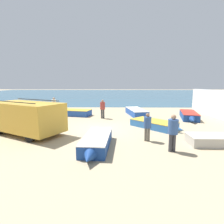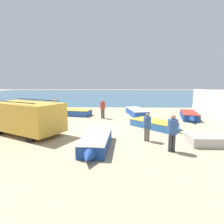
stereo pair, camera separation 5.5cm
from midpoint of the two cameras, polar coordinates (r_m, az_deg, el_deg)
The scene contains 13 objects.
ground_plane at distance 12.74m, azimuth -4.36°, elevation -5.56°, with size 200.00×200.00×0.00m, color tan.
sea_water at distance 64.36m, azimuth 0.02°, elevation 6.15°, with size 120.00×80.00×0.01m, color #33607A.
parked_van at distance 12.50m, azimuth -26.30°, elevation -1.36°, with size 5.44×4.22×2.20m.
fishing_rowboat_0 at distance 8.98m, azimuth -5.27°, elevation -9.78°, with size 1.46×4.15×0.62m.
fishing_rowboat_1 at distance 13.39m, azimuth 13.64°, elevation -3.89°, with size 3.49×3.64×0.54m.
fishing_rowboat_2 at distance 18.51m, azimuth -12.24°, elevation -0.17°, with size 3.87×2.20×0.62m.
fishing_rowboat_3 at distance 19.76m, azimuth -27.46°, elevation -0.49°, with size 1.86×5.30×0.57m.
fishing_rowboat_4 at distance 17.88m, azimuth 23.78°, elevation -1.05°, with size 2.26×4.60×0.63m.
fishing_rowboat_6 at distance 18.63m, azimuth 7.67°, elevation 0.06°, with size 2.06×5.04×0.65m.
fisherman_0 at distance 10.04m, azimuth 11.34°, elevation -4.02°, with size 0.42×0.42×1.61m.
fisherman_1 at distance 16.48m, azimuth -3.19°, elevation 1.56°, with size 0.47×0.47×1.78m.
fisherman_2 at distance 8.77m, azimuth 19.10°, elevation -5.45°, with size 0.48×0.48×1.81m.
fisherman_3 at distance 20.15m, azimuth -18.50°, elevation 2.49°, with size 0.47×0.47×1.80m.
Camera 1 is at (1.17, -12.27, 3.19)m, focal length 28.00 mm.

